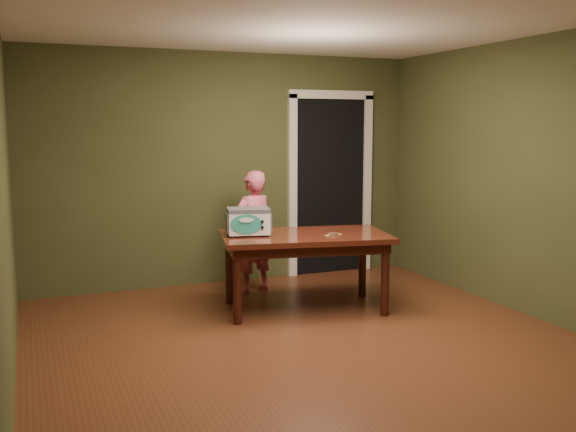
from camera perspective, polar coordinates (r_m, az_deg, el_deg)
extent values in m
plane|color=#5D2D1A|center=(5.26, 2.78, -11.82)|extent=(5.00, 5.00, 0.00)
cube|color=#444725|center=(7.31, -5.51, 4.18)|extent=(4.50, 0.02, 2.60)
cube|color=#444725|center=(2.93, 24.18, -2.22)|extent=(4.50, 0.02, 2.60)
cube|color=#444725|center=(4.51, -23.98, 1.15)|extent=(0.02, 5.00, 2.60)
cube|color=#444725|center=(6.27, 21.87, 3.01)|extent=(0.02, 5.00, 2.60)
cube|color=white|center=(5.02, 2.99, 17.36)|extent=(4.50, 5.00, 0.02)
cube|color=black|center=(8.07, 2.77, 2.79)|extent=(0.90, 0.60, 2.10)
cube|color=black|center=(7.79, 3.75, 2.60)|extent=(0.90, 0.02, 2.10)
cube|color=white|center=(7.57, 0.39, 2.45)|extent=(0.10, 0.06, 2.20)
cube|color=white|center=(8.01, 7.02, 2.70)|extent=(0.10, 0.06, 2.20)
cube|color=white|center=(7.75, 3.87, 10.71)|extent=(1.10, 0.06, 0.10)
cube|color=#3B140D|center=(6.20, 1.50, -1.83)|extent=(1.74, 1.19, 0.05)
cube|color=black|center=(6.21, 1.50, -2.51)|extent=(1.60, 1.05, 0.10)
cylinder|color=black|center=(5.82, -4.53, -6.27)|extent=(0.08, 0.08, 0.70)
cylinder|color=black|center=(6.50, -5.25, -4.76)|extent=(0.08, 0.08, 0.70)
cylinder|color=black|center=(6.14, 8.63, -5.59)|extent=(0.08, 0.08, 0.70)
cylinder|color=black|center=(6.78, 6.64, -4.24)|extent=(0.08, 0.08, 0.70)
cylinder|color=#4C4F54|center=(6.01, -4.95, -1.84)|extent=(0.03, 0.03, 0.02)
cylinder|color=#4C4F54|center=(6.22, -5.10, -1.51)|extent=(0.03, 0.03, 0.02)
cylinder|color=#4C4F54|center=(6.05, -1.91, -1.76)|extent=(0.03, 0.03, 0.02)
cylinder|color=#4C4F54|center=(6.25, -2.16, -1.43)|extent=(0.03, 0.03, 0.02)
cube|color=white|center=(6.11, -3.54, -0.54)|extent=(0.44, 0.36, 0.22)
cube|color=#4C4F54|center=(6.10, -3.55, 0.55)|extent=(0.45, 0.36, 0.03)
cube|color=#4C4F54|center=(6.09, -5.44, -0.58)|extent=(0.07, 0.25, 0.17)
cube|color=#4C4F54|center=(6.13, -1.65, -0.49)|extent=(0.07, 0.25, 0.17)
ellipsoid|color=teal|center=(5.97, -3.72, -0.75)|extent=(0.29, 0.07, 0.19)
cylinder|color=black|center=(5.98, -2.29, -0.49)|extent=(0.03, 0.02, 0.03)
cylinder|color=black|center=(5.99, -2.28, -1.02)|extent=(0.02, 0.02, 0.02)
cylinder|color=silver|center=(6.13, 4.03, -1.63)|extent=(0.10, 0.10, 0.02)
cylinder|color=#4C2D19|center=(6.12, 4.03, -1.56)|extent=(0.09, 0.09, 0.01)
cube|color=#D4C55C|center=(6.13, 4.05, -1.67)|extent=(0.18, 0.05, 0.01)
imported|color=#D45771|center=(6.88, -3.14, -1.41)|extent=(0.55, 0.44, 1.32)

